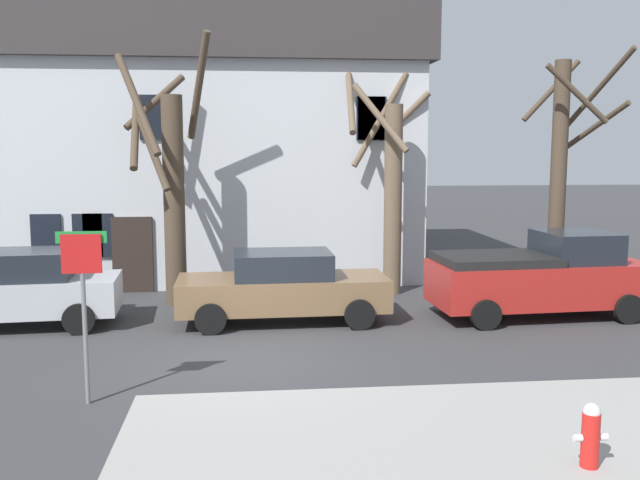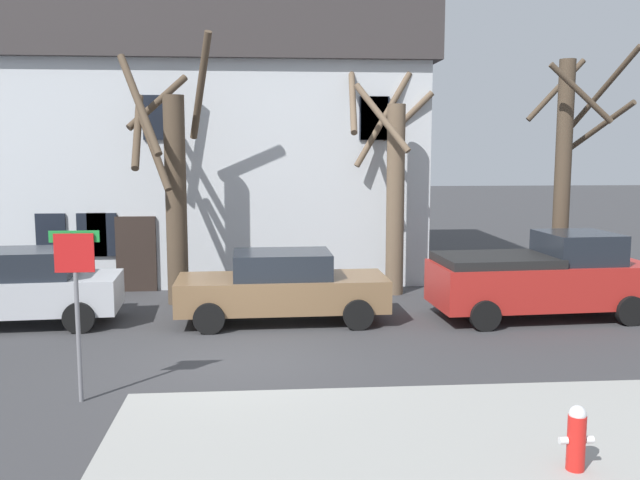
% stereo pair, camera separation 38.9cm
% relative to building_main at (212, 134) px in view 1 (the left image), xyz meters
% --- Properties ---
extents(ground_plane, '(120.00, 120.00, 0.00)m').
position_rel_building_main_xyz_m(ground_plane, '(1.10, -10.24, -4.43)').
color(ground_plane, '#38383A').
extents(building_main, '(12.99, 7.81, 8.68)m').
position_rel_building_main_xyz_m(building_main, '(0.00, 0.00, 0.00)').
color(building_main, silver).
rests_on(building_main, ground_plane).
extents(tree_bare_near, '(2.44, 2.65, 6.81)m').
position_rel_building_main_xyz_m(tree_bare_near, '(-0.78, -5.35, -1.29)').
color(tree_bare_near, '#4C3D2D').
rests_on(tree_bare_near, ground_plane).
extents(tree_bare_mid, '(2.59, 2.53, 6.29)m').
position_rel_building_main_xyz_m(tree_bare_mid, '(4.97, -4.54, -1.39)').
color(tree_bare_mid, brown).
rests_on(tree_bare_mid, ground_plane).
extents(tree_bare_far, '(2.48, 2.52, 6.61)m').
position_rel_building_main_xyz_m(tree_bare_far, '(9.69, -4.86, -0.93)').
color(tree_bare_far, '#4C3D2D').
rests_on(tree_bare_far, ground_plane).
extents(car_silver_wagon, '(4.77, 2.20, 1.72)m').
position_rel_building_main_xyz_m(car_silver_wagon, '(-4.16, -7.36, -3.53)').
color(car_silver_wagon, '#B7BABF').
rests_on(car_silver_wagon, ground_plane).
extents(car_brown_sedan, '(4.81, 2.08, 1.63)m').
position_rel_building_main_xyz_m(car_brown_sedan, '(1.92, -7.48, -3.61)').
color(car_brown_sedan, brown).
rests_on(car_brown_sedan, ground_plane).
extents(pickup_truck_red, '(5.13, 2.40, 2.01)m').
position_rel_building_main_xyz_m(pickup_truck_red, '(8.01, -7.56, -3.46)').
color(pickup_truck_red, '#AD231E').
rests_on(pickup_truck_red, ground_plane).
extents(fire_hydrant, '(0.42, 0.22, 0.80)m').
position_rel_building_main_xyz_m(fire_hydrant, '(5.24, -15.43, -3.89)').
color(fire_hydrant, red).
rests_on(fire_hydrant, sidewalk_slab).
extents(street_sign_pole, '(0.76, 0.07, 2.71)m').
position_rel_building_main_xyz_m(street_sign_pole, '(-1.38, -12.32, -2.53)').
color(street_sign_pole, slate).
rests_on(street_sign_pole, ground_plane).
extents(bicycle_leaning, '(1.75, 0.12, 1.03)m').
position_rel_building_main_xyz_m(bicycle_leaning, '(-3.41, -4.82, -4.06)').
color(bicycle_leaning, black).
rests_on(bicycle_leaning, ground_plane).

